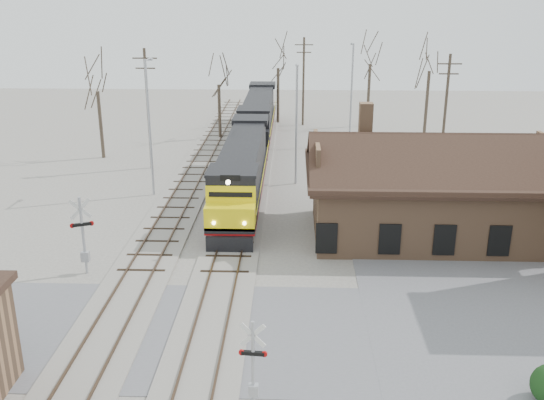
{
  "coord_description": "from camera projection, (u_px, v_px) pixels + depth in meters",
  "views": [
    {
      "loc": [
        3.59,
        -23.2,
        14.28
      ],
      "look_at": [
        2.43,
        9.0,
        3.16
      ],
      "focal_mm": 40.0,
      "sensor_mm": 36.0,
      "label": 1
    }
  ],
  "objects": [
    {
      "name": "streetlight_b",
      "position": [
        296.0,
        119.0,
        45.99
      ],
      "size": [
        0.25,
        2.04,
        9.14
      ],
      "color": "#A5A8AD",
      "rests_on": "ground"
    },
    {
      "name": "locomotive_trailing",
      "position": [
        258.0,
        116.0,
        61.55
      ],
      "size": [
        2.92,
        19.58,
        4.11
      ],
      "color": "black",
      "rests_on": "ground"
    },
    {
      "name": "ground",
      "position": [
        210.0,
        333.0,
        26.7
      ],
      "size": [
        140.0,
        140.0,
        0.0
      ],
      "primitive_type": "plane",
      "color": "#A19B91",
      "rests_on": "ground"
    },
    {
      "name": "utility_pole_a",
      "position": [
        148.0,
        107.0,
        50.08
      ],
      "size": [
        2.0,
        0.24,
        9.99
      ],
      "color": "#382D23",
      "rests_on": "ground"
    },
    {
      "name": "road",
      "position": [
        210.0,
        333.0,
        26.7
      ],
      "size": [
        60.0,
        9.0,
        0.03
      ],
      "primitive_type": "cube",
      "color": "slate",
      "rests_on": "ground"
    },
    {
      "name": "crossbuck_near",
      "position": [
        253.0,
        368.0,
        21.32
      ],
      "size": [
        1.03,
        0.27,
        3.59
      ],
      "rotation": [
        0.0,
        0.0,
        -0.09
      ],
      "color": "#A5A8AD",
      "rests_on": "ground"
    },
    {
      "name": "crossbuck_far",
      "position": [
        83.0,
        239.0,
        31.76
      ],
      "size": [
        1.17,
        0.54,
        4.3
      ],
      "rotation": [
        0.0,
        0.0,
        3.53
      ],
      "color": "#A5A8AD",
      "rests_on": "ground"
    },
    {
      "name": "tree_e",
      "position": [
        430.0,
        60.0,
        59.81
      ],
      "size": [
        4.53,
        4.53,
        11.09
      ],
      "color": "#382D23",
      "rests_on": "ground"
    },
    {
      "name": "tree_a",
      "position": [
        97.0,
        80.0,
        52.71
      ],
      "size": [
        4.0,
        4.0,
        9.79
      ],
      "color": "#382D23",
      "rests_on": "ground"
    },
    {
      "name": "tree_b",
      "position": [
        218.0,
        76.0,
        60.28
      ],
      "size": [
        3.63,
        3.63,
        8.9
      ],
      "color": "#382D23",
      "rests_on": "ground"
    },
    {
      "name": "locomotive_lead",
      "position": [
        242.0,
        171.0,
        42.79
      ],
      "size": [
        2.92,
        19.58,
        4.34
      ],
      "color": "black",
      "rests_on": "ground"
    },
    {
      "name": "utility_pole_b",
      "position": [
        303.0,
        80.0,
        66.73
      ],
      "size": [
        2.0,
        0.24,
        9.61
      ],
      "color": "#382D23",
      "rests_on": "ground"
    },
    {
      "name": "track_siding",
      "position": [
        173.0,
        213.0,
        41.0
      ],
      "size": [
        3.4,
        90.0,
        0.24
      ],
      "color": "#A19B91",
      "rests_on": "ground"
    },
    {
      "name": "depot",
      "position": [
        430.0,
        197.0,
        36.85
      ],
      "size": [
        15.2,
        9.31,
        7.9
      ],
      "color": "#866145",
      "rests_on": "ground"
    },
    {
      "name": "streetlight_c",
      "position": [
        351.0,
        89.0,
        58.07
      ],
      "size": [
        0.25,
        2.04,
        9.68
      ],
      "color": "#A5A8AD",
      "rests_on": "ground"
    },
    {
      "name": "track_main",
      "position": [
        239.0,
        214.0,
        40.85
      ],
      "size": [
        3.4,
        90.0,
        0.24
      ],
      "color": "#A19B91",
      "rests_on": "ground"
    },
    {
      "name": "utility_pole_c",
      "position": [
        445.0,
        110.0,
        50.19
      ],
      "size": [
        2.0,
        0.24,
        9.53
      ],
      "color": "#382D23",
      "rests_on": "ground"
    },
    {
      "name": "tree_c",
      "position": [
        278.0,
        59.0,
        67.38
      ],
      "size": [
        4.11,
        4.11,
        10.06
      ],
      "color": "#382D23",
      "rests_on": "ground"
    },
    {
      "name": "streetlight_a",
      "position": [
        150.0,
        122.0,
        43.27
      ],
      "size": [
        0.25,
        2.04,
        9.86
      ],
      "color": "#A5A8AD",
      "rests_on": "ground"
    },
    {
      "name": "tree_d",
      "position": [
        371.0,
        54.0,
        65.51
      ],
      "size": [
        4.53,
        4.53,
        11.11
      ],
      "color": "#382D23",
      "rests_on": "ground"
    }
  ]
}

